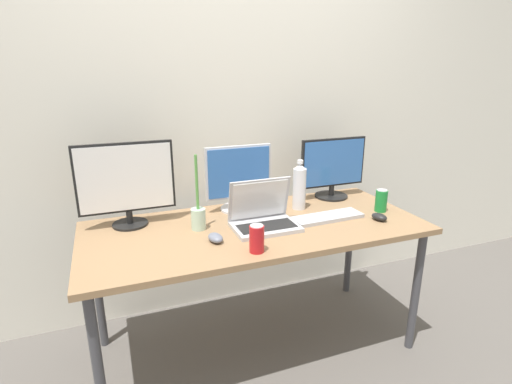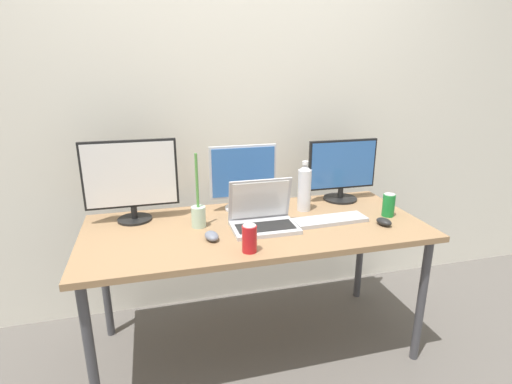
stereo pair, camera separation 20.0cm
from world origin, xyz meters
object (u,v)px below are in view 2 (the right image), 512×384
(keyboard_main, at_px, (330,220))
(water_bottle, at_px, (304,188))
(soda_can_by_laptop, at_px, (389,205))
(monitor_right, at_px, (342,170))
(bamboo_vase, at_px, (198,214))
(mouse_by_laptop, at_px, (212,236))
(monitor_left, at_px, (131,179))
(monitor_center, at_px, (243,178))
(laptop_silver, at_px, (263,216))
(mouse_by_keyboard, at_px, (384,222))
(soda_can_near_keyboard, at_px, (249,239))
(work_desk, at_px, (256,236))

(keyboard_main, relative_size, water_bottle, 1.38)
(keyboard_main, relative_size, soda_can_by_laptop, 3.12)
(monitor_right, xyz_separation_m, bamboo_vase, (-0.89, -0.21, -0.12))
(keyboard_main, xyz_separation_m, mouse_by_laptop, (-0.64, -0.07, 0.01))
(monitor_left, height_order, mouse_by_laptop, monitor_left)
(bamboo_vase, bearing_deg, keyboard_main, -9.39)
(monitor_center, relative_size, laptop_silver, 1.16)
(monitor_right, relative_size, soda_can_by_laptop, 3.40)
(mouse_by_keyboard, xyz_separation_m, bamboo_vase, (-0.92, 0.23, 0.05))
(mouse_by_keyboard, bearing_deg, bamboo_vase, 152.59)
(monitor_center, bearing_deg, soda_can_near_keyboard, -100.41)
(monitor_left, height_order, monitor_right, monitor_left)
(mouse_by_keyboard, bearing_deg, monitor_left, 148.50)
(laptop_silver, height_order, mouse_by_laptop, laptop_silver)
(work_desk, distance_m, keyboard_main, 0.40)
(mouse_by_keyboard, distance_m, soda_can_by_laptop, 0.15)
(monitor_left, height_order, laptop_silver, monitor_left)
(laptop_silver, xyz_separation_m, soda_can_near_keyboard, (-0.13, -0.26, 0.01))
(monitor_center, distance_m, soda_can_near_keyboard, 0.56)
(soda_can_near_keyboard, xyz_separation_m, bamboo_vase, (-0.18, 0.34, 0.01))
(mouse_by_keyboard, distance_m, bamboo_vase, 0.95)
(work_desk, distance_m, monitor_left, 0.71)
(monitor_center, bearing_deg, water_bottle, -17.98)
(soda_can_near_keyboard, distance_m, bamboo_vase, 0.39)
(keyboard_main, bearing_deg, mouse_by_keyboard, -26.99)
(monitor_center, distance_m, mouse_by_laptop, 0.48)
(mouse_by_laptop, bearing_deg, soda_can_by_laptop, -5.67)
(mouse_by_keyboard, bearing_deg, monitor_center, 132.99)
(work_desk, bearing_deg, monitor_left, 159.11)
(water_bottle, bearing_deg, monitor_center, 162.02)
(keyboard_main, xyz_separation_m, mouse_by_keyboard, (0.25, -0.11, 0.01))
(monitor_center, distance_m, bamboo_vase, 0.36)
(keyboard_main, relative_size, soda_can_near_keyboard, 3.12)
(water_bottle, bearing_deg, work_desk, -155.05)
(monitor_center, xyz_separation_m, mouse_by_laptop, (-0.24, -0.38, -0.16))
(keyboard_main, distance_m, mouse_by_keyboard, 0.27)
(keyboard_main, xyz_separation_m, soda_can_by_laptop, (0.34, -0.00, 0.05))
(monitor_right, bearing_deg, mouse_by_keyboard, -85.82)
(monitor_center, relative_size, mouse_by_keyboard, 4.19)
(monitor_right, xyz_separation_m, soda_can_by_laptop, (0.13, -0.32, -0.13))
(monitor_right, height_order, water_bottle, monitor_right)
(mouse_by_laptop, bearing_deg, laptop_silver, 9.08)
(soda_can_by_laptop, bearing_deg, water_bottle, 153.66)
(monitor_left, distance_m, laptop_silver, 0.71)
(soda_can_near_keyboard, bearing_deg, soda_can_by_laptop, 15.50)
(monitor_left, relative_size, soda_can_by_laptop, 3.78)
(monitor_right, bearing_deg, bamboo_vase, -166.89)
(monitor_left, xyz_separation_m, mouse_by_keyboard, (1.24, -0.40, -0.21))
(monitor_left, bearing_deg, mouse_by_keyboard, -17.82)
(water_bottle, bearing_deg, soda_can_near_keyboard, -134.34)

